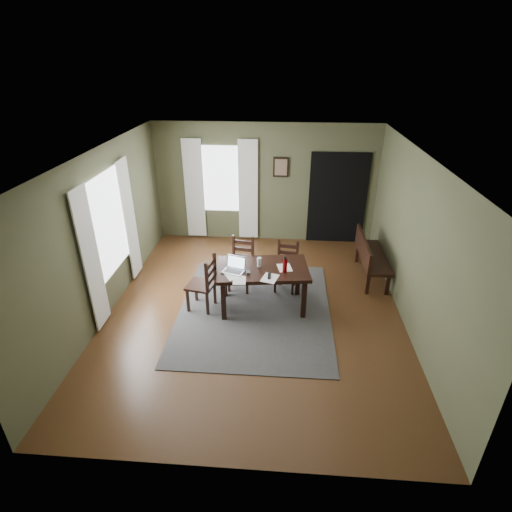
# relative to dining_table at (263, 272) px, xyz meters

# --- Properties ---
(ground) EXTENTS (5.00, 6.00, 0.01)m
(ground) POSITION_rel_dining_table_xyz_m (-0.13, -0.12, -0.69)
(ground) COLOR #492C16
(room_shell) EXTENTS (5.02, 6.02, 2.71)m
(room_shell) POSITION_rel_dining_table_xyz_m (-0.13, -0.12, 1.12)
(room_shell) COLOR #4B4E32
(room_shell) RESTS_ON ground
(rug) EXTENTS (2.60, 3.20, 0.01)m
(rug) POSITION_rel_dining_table_xyz_m (-0.13, -0.12, -0.68)
(rug) COLOR #3A3A3A
(rug) RESTS_ON ground
(dining_table) EXTENTS (1.63, 1.10, 0.77)m
(dining_table) POSITION_rel_dining_table_xyz_m (0.00, 0.00, 0.00)
(dining_table) COLOR black
(dining_table) RESTS_ON rug
(chair_end) EXTENTS (0.52, 0.52, 1.01)m
(chair_end) POSITION_rel_dining_table_xyz_m (-1.00, -0.14, -0.19)
(chair_end) COLOR black
(chair_end) RESTS_ON rug
(chair_back_left) EXTENTS (0.50, 0.50, 0.99)m
(chair_back_left) POSITION_rel_dining_table_xyz_m (-0.44, 0.62, -0.20)
(chair_back_left) COLOR black
(chair_back_left) RESTS_ON rug
(chair_back_right) EXTENTS (0.47, 0.47, 0.92)m
(chair_back_right) POSITION_rel_dining_table_xyz_m (0.41, 0.64, -0.23)
(chair_back_right) COLOR black
(chair_back_right) RESTS_ON rug
(bench) EXTENTS (0.48, 1.48, 0.84)m
(bench) POSITION_rel_dining_table_xyz_m (2.02, 1.19, -0.18)
(bench) COLOR black
(bench) RESTS_ON ground
(laptop) EXTENTS (0.41, 0.36, 0.24)m
(laptop) POSITION_rel_dining_table_xyz_m (-0.46, -0.13, 0.16)
(laptop) COLOR #B7B7BC
(laptop) RESTS_ON dining_table
(computer_mouse) EXTENTS (0.08, 0.11, 0.03)m
(computer_mouse) POSITION_rel_dining_table_xyz_m (-0.23, -0.22, 0.11)
(computer_mouse) COLOR #3F3F42
(computer_mouse) RESTS_ON dining_table
(tv_remote) EXTENTS (0.05, 0.18, 0.02)m
(tv_remote) POSITION_rel_dining_table_xyz_m (0.12, -0.30, 0.10)
(tv_remote) COLOR black
(tv_remote) RESTS_ON dining_table
(drinking_glass) EXTENTS (0.09, 0.09, 0.17)m
(drinking_glass) POSITION_rel_dining_table_xyz_m (-0.06, 0.04, 0.18)
(drinking_glass) COLOR silver
(drinking_glass) RESTS_ON dining_table
(water_bottle) EXTENTS (0.10, 0.10, 0.27)m
(water_bottle) POSITION_rel_dining_table_xyz_m (0.37, -0.11, 0.22)
(water_bottle) COLOR #990B10
(water_bottle) RESTS_ON dining_table
(paper_a) EXTENTS (0.38, 0.42, 0.00)m
(paper_a) POSITION_rel_dining_table_xyz_m (-0.47, -0.28, 0.10)
(paper_a) COLOR white
(paper_a) RESTS_ON dining_table
(paper_b) EXTENTS (0.31, 0.36, 0.00)m
(paper_b) POSITION_rel_dining_table_xyz_m (0.14, -0.35, 0.10)
(paper_b) COLOR white
(paper_b) RESTS_ON dining_table
(paper_d) EXTENTS (0.28, 0.33, 0.00)m
(paper_d) POSITION_rel_dining_table_xyz_m (0.37, 0.02, 0.10)
(paper_d) COLOR white
(paper_d) RESTS_ON dining_table
(paper_e) EXTENTS (0.22, 0.28, 0.00)m
(paper_e) POSITION_rel_dining_table_xyz_m (-0.35, -0.45, 0.10)
(paper_e) COLOR white
(paper_e) RESTS_ON dining_table
(window_left) EXTENTS (0.01, 1.30, 1.70)m
(window_left) POSITION_rel_dining_table_xyz_m (-2.60, 0.08, 0.77)
(window_left) COLOR white
(window_left) RESTS_ON ground
(window_back) EXTENTS (1.00, 0.01, 1.50)m
(window_back) POSITION_rel_dining_table_xyz_m (-1.13, 2.85, 0.77)
(window_back) COLOR white
(window_back) RESTS_ON ground
(curtain_left_near) EXTENTS (0.03, 0.48, 2.30)m
(curtain_left_near) POSITION_rel_dining_table_xyz_m (-2.57, -0.74, 0.52)
(curtain_left_near) COLOR silver
(curtain_left_near) RESTS_ON ground
(curtain_left_far) EXTENTS (0.03, 0.48, 2.30)m
(curtain_left_far) POSITION_rel_dining_table_xyz_m (-2.57, 0.90, 0.52)
(curtain_left_far) COLOR silver
(curtain_left_far) RESTS_ON ground
(curtain_back_left) EXTENTS (0.44, 0.03, 2.30)m
(curtain_back_left) POSITION_rel_dining_table_xyz_m (-1.75, 2.82, 0.52)
(curtain_back_left) COLOR silver
(curtain_back_left) RESTS_ON ground
(curtain_back_right) EXTENTS (0.44, 0.03, 2.30)m
(curtain_back_right) POSITION_rel_dining_table_xyz_m (-0.51, 2.82, 0.52)
(curtain_back_right) COLOR silver
(curtain_back_right) RESTS_ON ground
(framed_picture) EXTENTS (0.34, 0.03, 0.44)m
(framed_picture) POSITION_rel_dining_table_xyz_m (0.22, 2.85, 1.07)
(framed_picture) COLOR black
(framed_picture) RESTS_ON ground
(doorway_back) EXTENTS (1.30, 0.03, 2.10)m
(doorway_back) POSITION_rel_dining_table_xyz_m (1.52, 2.85, 0.37)
(doorway_back) COLOR black
(doorway_back) RESTS_ON ground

